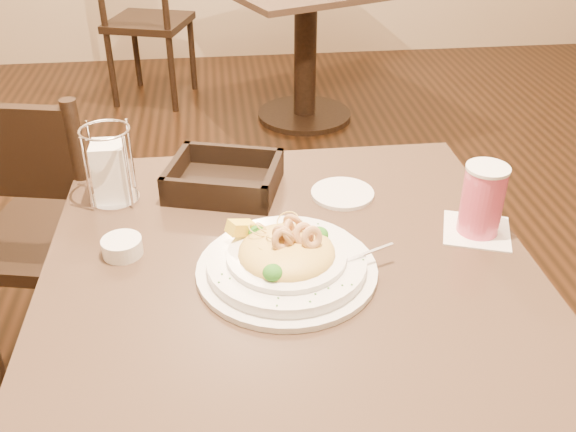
{
  "coord_description": "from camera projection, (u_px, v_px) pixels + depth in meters",
  "views": [
    {
      "loc": [
        -0.11,
        -0.96,
        1.44
      ],
      "look_at": [
        0.0,
        0.02,
        0.82
      ],
      "focal_mm": 40.0,
      "sensor_mm": 36.0,
      "label": 1
    }
  ],
  "objects": [
    {
      "name": "napkin_caddy",
      "position": [
        111.0,
        170.0,
        1.34
      ],
      "size": [
        0.1,
        0.1,
        0.17
      ],
      "rotation": [
        0.0,
        0.0,
        -0.02
      ],
      "color": "silver",
      "rests_on": "main_table"
    },
    {
      "name": "dining_chair_far",
      "position": [
        144.0,
        16.0,
        3.57
      ],
      "size": [
        0.53,
        0.53,
        0.93
      ],
      "rotation": [
        0.0,
        0.0,
        2.84
      ],
      "color": "black",
      "rests_on": "ground"
    },
    {
      "name": "butter_ramekin",
      "position": [
        122.0,
        247.0,
        1.19
      ],
      "size": [
        0.09,
        0.09,
        0.03
      ],
      "primitive_type": "cylinder",
      "rotation": [
        0.0,
        0.0,
        -0.26
      ],
      "color": "white",
      "rests_on": "main_table"
    },
    {
      "name": "dining_chair_near",
      "position": [
        51.0,
        232.0,
        1.71
      ],
      "size": [
        0.5,
        0.5,
        0.93
      ],
      "rotation": [
        0.0,
        0.0,
        2.93
      ],
      "color": "black",
      "rests_on": "ground"
    },
    {
      "name": "drink_glass",
      "position": [
        482.0,
        200.0,
        1.23
      ],
      "size": [
        0.16,
        0.16,
        0.14
      ],
      "rotation": [
        0.0,
        0.0,
        -0.34
      ],
      "color": "white",
      "rests_on": "main_table"
    },
    {
      "name": "bread_basket",
      "position": [
        224.0,
        180.0,
        1.4
      ],
      "size": [
        0.27,
        0.25,
        0.06
      ],
      "rotation": [
        0.0,
        0.0,
        -0.28
      ],
      "color": "black",
      "rests_on": "main_table"
    },
    {
      "name": "side_plate",
      "position": [
        342.0,
        193.0,
        1.39
      ],
      "size": [
        0.18,
        0.18,
        0.01
      ],
      "primitive_type": "cylinder",
      "rotation": [
        0.0,
        0.0,
        0.37
      ],
      "color": "white",
      "rests_on": "main_table"
    },
    {
      "name": "background_table",
      "position": [
        306.0,
        27.0,
        3.35
      ],
      "size": [
        1.17,
        1.17,
        0.74
      ],
      "rotation": [
        0.0,
        0.0,
        0.39
      ],
      "color": "black",
      "rests_on": "ground"
    },
    {
      "name": "pasta_bowl",
      "position": [
        286.0,
        259.0,
        1.14
      ],
      "size": [
        0.36,
        0.33,
        0.1
      ],
      "rotation": [
        0.0,
        0.0,
        0.2
      ],
      "color": "white",
      "rests_on": "main_table"
    },
    {
      "name": "main_table",
      "position": [
        289.0,
        351.0,
        1.32
      ],
      "size": [
        0.9,
        0.9,
        0.74
      ],
      "color": "black",
      "rests_on": "ground"
    }
  ]
}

